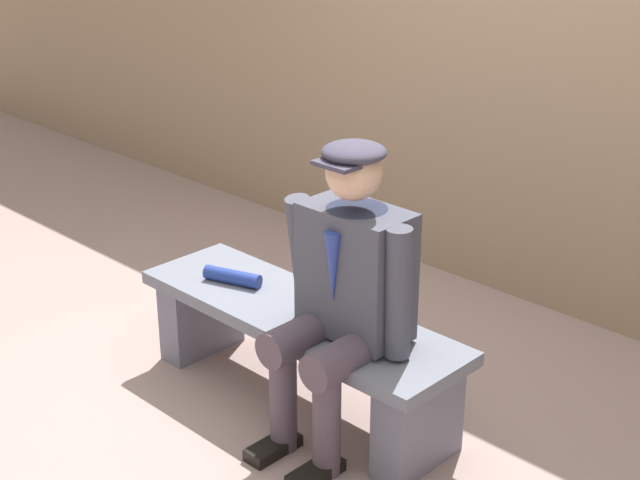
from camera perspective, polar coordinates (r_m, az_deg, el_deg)
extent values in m
plane|color=gray|center=(4.18, -1.28, -9.71)|extent=(30.00, 30.00, 0.00)
cube|color=slate|center=(3.97, -1.34, -4.55)|extent=(1.56, 0.47, 0.06)
cube|color=slate|center=(3.70, 5.98, -10.87)|extent=(0.15, 0.40, 0.39)
cube|color=slate|center=(4.51, -7.20, -4.41)|extent=(0.15, 0.40, 0.39)
cube|color=#3F414E|center=(3.64, 2.18, -1.90)|extent=(0.43, 0.25, 0.52)
cylinder|color=#1E2338|center=(3.55, 2.24, 1.48)|extent=(0.24, 0.24, 0.06)
cone|color=navy|center=(3.53, 0.80, -1.68)|extent=(0.07, 0.07, 0.29)
sphere|color=#DBAD8C|center=(3.47, 2.06, 4.11)|extent=(0.21, 0.21, 0.21)
ellipsoid|color=#373445|center=(3.45, 2.08, 5.36)|extent=(0.24, 0.24, 0.07)
cube|color=#373445|center=(3.39, 0.98, 4.60)|extent=(0.17, 0.10, 0.02)
cylinder|color=#4C3E4B|center=(3.59, 2.00, -6.91)|extent=(0.15, 0.44, 0.15)
cylinder|color=#4C3E4B|center=(3.62, 0.41, -10.92)|extent=(0.11, 0.11, 0.47)
cube|color=black|center=(3.71, -0.26, -13.96)|extent=(0.10, 0.24, 0.05)
cylinder|color=#3F414E|center=(3.46, 4.76, -3.25)|extent=(0.10, 0.11, 0.52)
cylinder|color=#4C3E4B|center=(3.73, -0.71, -5.66)|extent=(0.15, 0.44, 0.15)
cylinder|color=#4C3E4B|center=(3.76, -2.24, -9.52)|extent=(0.11, 0.11, 0.47)
cube|color=black|center=(3.84, -2.86, -12.48)|extent=(0.10, 0.24, 0.05)
cylinder|color=#3F414E|center=(3.76, -1.00, -0.98)|extent=(0.12, 0.18, 0.53)
cylinder|color=navy|center=(4.18, -5.34, -2.24)|extent=(0.28, 0.15, 0.06)
cube|color=#89725A|center=(4.96, 12.61, 9.59)|extent=(12.00, 0.24, 2.32)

